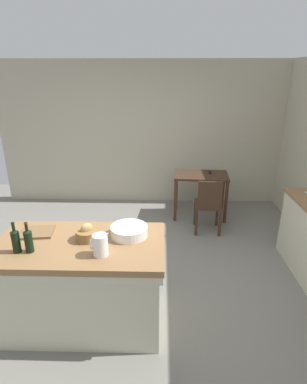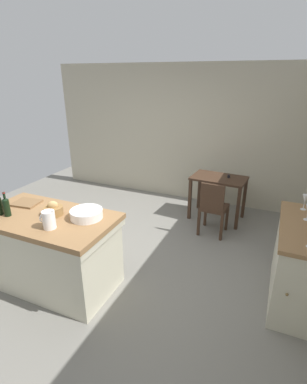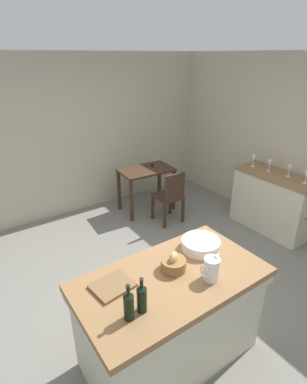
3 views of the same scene
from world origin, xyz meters
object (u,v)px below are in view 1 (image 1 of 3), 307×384
at_px(island_table, 83,281).
at_px(cutting_board, 37,232).
at_px(bread_basket, 87,234).
at_px(wine_bottle_amber, 16,240).
at_px(pitcher, 100,245).
at_px(wash_bowl, 129,231).
at_px(wine_bottle_dark, 28,240).
at_px(wooden_chair, 208,204).
at_px(writing_desk, 201,181).

xyz_separation_m(island_table, cutting_board, (-0.45, 0.17, 0.43)).
height_order(bread_basket, wine_bottle_amber, wine_bottle_amber).
height_order(pitcher, cutting_board, pitcher).
bearing_deg(wash_bowl, pitcher, -121.56).
xyz_separation_m(wine_bottle_dark, wine_bottle_amber, (-0.11, -0.01, 0.00)).
height_order(wooden_chair, pitcher, pitcher).
distance_m(wash_bowl, cutting_board, 0.90).
height_order(island_table, wine_bottle_amber, wine_bottle_amber).
bearing_deg(cutting_board, pitcher, -27.69).
xyz_separation_m(island_table, wine_bottle_dark, (-0.39, -0.16, 0.54)).
distance_m(writing_desk, cutting_board, 3.04).
distance_m(pitcher, bread_basket, 0.32).
relative_size(wooden_chair, wine_bottle_amber, 3.11).
xyz_separation_m(pitcher, wash_bowl, (0.21, 0.34, -0.05)).
bearing_deg(wash_bowl, island_table, -161.72).
distance_m(pitcher, wine_bottle_amber, 0.74).
relative_size(island_table, pitcher, 6.72).
bearing_deg(pitcher, wine_bottle_amber, 177.86).
height_order(writing_desk, wine_bottle_dark, wine_bottle_dark).
relative_size(cutting_board, wine_bottle_amber, 1.06).
height_order(bread_basket, wine_bottle_dark, wine_bottle_dark).
bearing_deg(bread_basket, cutting_board, 168.76).
bearing_deg(wooden_chair, wine_bottle_dark, -131.79).
distance_m(bread_basket, wine_bottle_amber, 0.61).
distance_m(island_table, pitcher, 0.60).
relative_size(writing_desk, bread_basket, 4.46).
bearing_deg(island_table, writing_desk, 60.67).
height_order(wooden_chair, bread_basket, bread_basket).
height_order(cutting_board, wine_bottle_amber, wine_bottle_amber).
bearing_deg(pitcher, cutting_board, 152.31).
relative_size(island_table, wooden_chair, 1.76).
bearing_deg(wine_bottle_dark, wine_bottle_amber, -176.19).
bearing_deg(wash_bowl, cutting_board, 178.90).
xyz_separation_m(wash_bowl, wine_bottle_dark, (-0.84, -0.31, 0.07)).
height_order(writing_desk, pitcher, pitcher).
bearing_deg(writing_desk, cutting_board, -128.36).
distance_m(wine_bottle_dark, wine_bottle_amber, 0.11).
bearing_deg(bread_basket, wooden_chair, 52.81).
xyz_separation_m(pitcher, wine_bottle_amber, (-0.74, 0.03, 0.02)).
relative_size(island_table, wine_bottle_amber, 5.49).
xyz_separation_m(writing_desk, wine_bottle_amber, (-1.93, -2.71, 0.39)).
height_order(pitcher, wine_bottle_dark, wine_bottle_dark).
distance_m(pitcher, cutting_board, 0.78).
height_order(wooden_chair, wash_bowl, wash_bowl).
xyz_separation_m(island_table, wooden_chair, (1.49, 1.94, -0.01)).
bearing_deg(pitcher, bread_basket, 123.92).
bearing_deg(writing_desk, wine_bottle_dark, -123.95).
bearing_deg(bread_basket, writing_desk, 61.15).
relative_size(wooden_chair, wash_bowl, 2.50).
height_order(wooden_chair, cutting_board, cutting_board).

